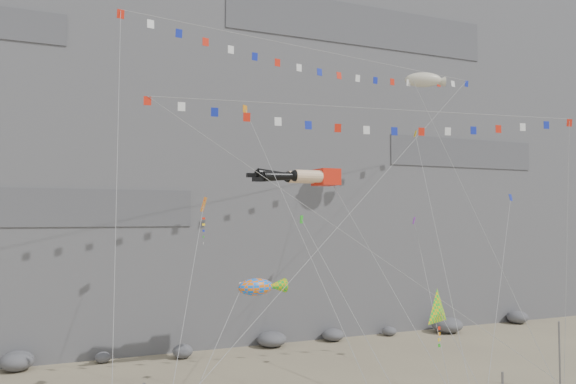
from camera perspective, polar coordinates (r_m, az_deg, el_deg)
The scene contains 15 objects.
cliff at distance 65.04m, azimuth -6.46°, elevation 9.62°, with size 80.00×28.00×50.00m, color slate.
talus_boulders at distance 50.46m, azimuth -1.67°, elevation -14.77°, with size 60.00×3.00×1.20m, color #57575C, non-canonical shape.
anchor_pole_right at distance 42.35m, azimuth 25.87°, elevation -14.68°, with size 0.12×0.12×4.38m, color slate.
legs_kite at distance 40.16m, azimuth 1.57°, elevation 1.55°, with size 6.65×17.77×21.84m.
flag_banner_upper at distance 44.95m, azimuth 4.20°, elevation 13.92°, with size 33.26×16.77×32.49m.
flag_banner_lower at distance 38.46m, azimuth 9.39°, elevation 8.30°, with size 30.03×6.25×22.16m.
harlequin_kite at distance 34.47m, azimuth -8.56°, elevation -1.32°, with size 4.91×8.73×14.79m.
fish_windsock at distance 32.86m, azimuth -3.32°, elevation -9.63°, with size 7.86×5.50×10.49m.
delta_kite at distance 35.26m, azimuth 15.11°, elevation -11.63°, with size 2.63×7.02×8.35m.
blimp_windsock at distance 50.94m, azimuth 13.58°, elevation 10.97°, with size 4.31×14.86×26.75m.
small_kite_a at distance 39.85m, azimuth -4.18°, elevation 7.93°, with size 3.39×15.55×24.17m.
small_kite_b at distance 40.91m, azimuth 12.74°, elevation -3.10°, with size 5.11×10.74×15.55m.
small_kite_c at distance 35.70m, azimuth 1.54°, elevation -3.10°, with size 2.18×12.01×15.92m.
small_kite_d at distance 46.84m, azimuth 12.89°, elevation 5.40°, with size 8.41×16.77×25.43m.
small_kite_e at distance 44.89m, azimuth 21.65°, elevation -0.83°, with size 10.89×8.83×18.26m.
Camera 1 is at (-17.71, -29.04, 11.22)m, focal length 35.00 mm.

